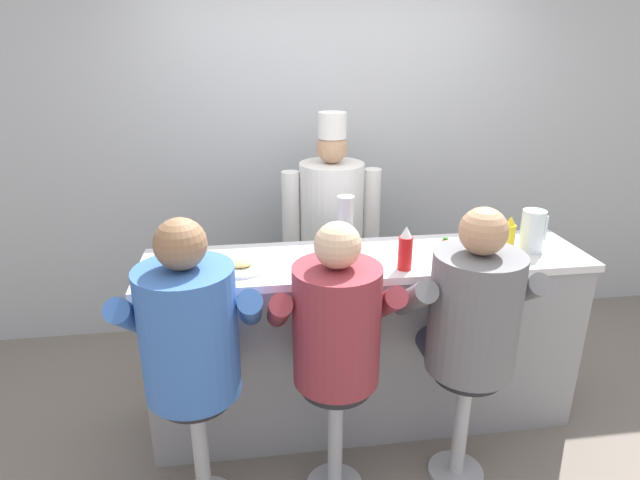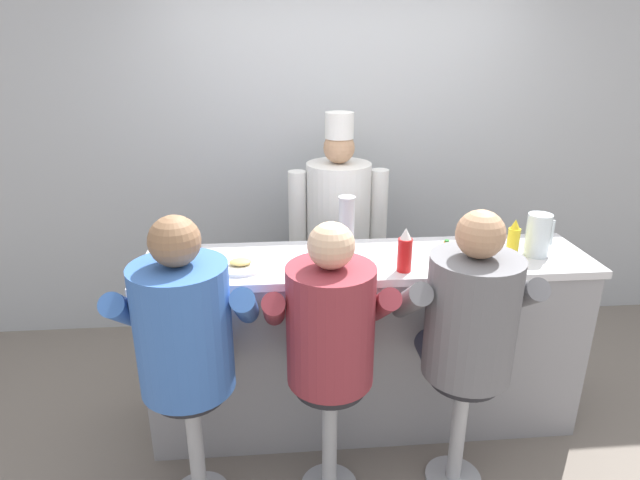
{
  "view_description": "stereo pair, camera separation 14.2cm",
  "coord_description": "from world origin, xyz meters",
  "px_view_note": "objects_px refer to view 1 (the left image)",
  "views": [
    {
      "loc": [
        -0.62,
        -2.28,
        2.11
      ],
      "look_at": [
        -0.26,
        0.25,
        1.14
      ],
      "focal_mm": 30.0,
      "sensor_mm": 36.0,
      "label": 1
    },
    {
      "loc": [
        -0.48,
        -2.29,
        2.11
      ],
      "look_at": [
        -0.26,
        0.25,
        1.14
      ],
      "focal_mm": 30.0,
      "sensor_mm": 36.0,
      "label": 2
    }
  ],
  "objects_px": {
    "diner_seated_maroon": "(335,330)",
    "cup_stack_steel": "(345,226)",
    "breakfast_plate": "(241,267)",
    "cereal_bowl": "(353,268)",
    "water_pitcher_clear": "(532,231)",
    "hot_sauce_bottle_orange": "(445,250)",
    "diner_seated_grey": "(470,317)",
    "ketchup_bottle_red": "(405,249)",
    "mustard_bottle_yellow": "(509,236)",
    "diner_seated_blue": "(191,336)",
    "cook_in_whites_near": "(331,227)",
    "coffee_mug_white": "(329,257)"
  },
  "relations": [
    {
      "from": "cereal_bowl",
      "to": "cook_in_whites_near",
      "type": "xyz_separation_m",
      "value": [
        0.05,
        0.96,
        -0.13
      ]
    },
    {
      "from": "cup_stack_steel",
      "to": "diner_seated_grey",
      "type": "bearing_deg",
      "value": -47.67
    },
    {
      "from": "cup_stack_steel",
      "to": "coffee_mug_white",
      "type": "bearing_deg",
      "value": -129.36
    },
    {
      "from": "cup_stack_steel",
      "to": "cereal_bowl",
      "type": "bearing_deg",
      "value": -91.77
    },
    {
      "from": "water_pitcher_clear",
      "to": "diner_seated_maroon",
      "type": "bearing_deg",
      "value": -158.67
    },
    {
      "from": "breakfast_plate",
      "to": "cereal_bowl",
      "type": "relative_size",
      "value": 1.54
    },
    {
      "from": "hot_sauce_bottle_orange",
      "to": "cup_stack_steel",
      "type": "distance_m",
      "value": 0.53
    },
    {
      "from": "diner_seated_maroon",
      "to": "diner_seated_grey",
      "type": "relative_size",
      "value": 0.98
    },
    {
      "from": "breakfast_plate",
      "to": "cup_stack_steel",
      "type": "height_order",
      "value": "cup_stack_steel"
    },
    {
      "from": "diner_seated_maroon",
      "to": "cup_stack_steel",
      "type": "bearing_deg",
      "value": 75.25
    },
    {
      "from": "diner_seated_blue",
      "to": "diner_seated_grey",
      "type": "xyz_separation_m",
      "value": [
        1.27,
        -0.0,
        -0.01
      ]
    },
    {
      "from": "mustard_bottle_yellow",
      "to": "cup_stack_steel",
      "type": "distance_m",
      "value": 0.88
    },
    {
      "from": "coffee_mug_white",
      "to": "diner_seated_grey",
      "type": "bearing_deg",
      "value": -34.42
    },
    {
      "from": "diner_seated_grey",
      "to": "diner_seated_blue",
      "type": "bearing_deg",
      "value": 179.97
    },
    {
      "from": "hot_sauce_bottle_orange",
      "to": "diner_seated_maroon",
      "type": "height_order",
      "value": "diner_seated_maroon"
    },
    {
      "from": "mustard_bottle_yellow",
      "to": "water_pitcher_clear",
      "type": "height_order",
      "value": "water_pitcher_clear"
    },
    {
      "from": "water_pitcher_clear",
      "to": "diner_seated_blue",
      "type": "bearing_deg",
      "value": -165.95
    },
    {
      "from": "cup_stack_steel",
      "to": "cook_in_whites_near",
      "type": "relative_size",
      "value": 0.19
    },
    {
      "from": "mustard_bottle_yellow",
      "to": "cup_stack_steel",
      "type": "height_order",
      "value": "cup_stack_steel"
    },
    {
      "from": "ketchup_bottle_red",
      "to": "water_pitcher_clear",
      "type": "relative_size",
      "value": 0.99
    },
    {
      "from": "ketchup_bottle_red",
      "to": "cup_stack_steel",
      "type": "xyz_separation_m",
      "value": [
        -0.26,
        0.23,
        0.06
      ]
    },
    {
      "from": "cup_stack_steel",
      "to": "diner_seated_blue",
      "type": "bearing_deg",
      "value": -145.24
    },
    {
      "from": "water_pitcher_clear",
      "to": "diner_seated_grey",
      "type": "height_order",
      "value": "diner_seated_grey"
    },
    {
      "from": "ketchup_bottle_red",
      "to": "hot_sauce_bottle_orange",
      "type": "relative_size",
      "value": 1.69
    },
    {
      "from": "diner_seated_grey",
      "to": "cook_in_whites_near",
      "type": "distance_m",
      "value": 1.33
    },
    {
      "from": "hot_sauce_bottle_orange",
      "to": "cook_in_whites_near",
      "type": "distance_m",
      "value": 1.0
    },
    {
      "from": "mustard_bottle_yellow",
      "to": "diner_seated_grey",
      "type": "bearing_deg",
      "value": -131.3
    },
    {
      "from": "water_pitcher_clear",
      "to": "diner_seated_maroon",
      "type": "distance_m",
      "value": 1.26
    },
    {
      "from": "cup_stack_steel",
      "to": "diner_seated_maroon",
      "type": "relative_size",
      "value": 0.23
    },
    {
      "from": "hot_sauce_bottle_orange",
      "to": "breakfast_plate",
      "type": "relative_size",
      "value": 0.54
    },
    {
      "from": "cook_in_whites_near",
      "to": "water_pitcher_clear",
      "type": "bearing_deg",
      "value": -39.78
    },
    {
      "from": "diner_seated_maroon",
      "to": "water_pitcher_clear",
      "type": "bearing_deg",
      "value": 21.33
    },
    {
      "from": "hot_sauce_bottle_orange",
      "to": "diner_seated_blue",
      "type": "height_order",
      "value": "diner_seated_blue"
    },
    {
      "from": "hot_sauce_bottle_orange",
      "to": "coffee_mug_white",
      "type": "xyz_separation_m",
      "value": [
        -0.6,
        0.05,
        -0.02
      ]
    },
    {
      "from": "mustard_bottle_yellow",
      "to": "cup_stack_steel",
      "type": "xyz_separation_m",
      "value": [
        -0.87,
        0.12,
        0.06
      ]
    },
    {
      "from": "cereal_bowl",
      "to": "water_pitcher_clear",
      "type": "bearing_deg",
      "value": 8.86
    },
    {
      "from": "cereal_bowl",
      "to": "coffee_mug_white",
      "type": "distance_m",
      "value": 0.16
    },
    {
      "from": "diner_seated_grey",
      "to": "cook_in_whites_near",
      "type": "relative_size",
      "value": 0.86
    },
    {
      "from": "ketchup_bottle_red",
      "to": "water_pitcher_clear",
      "type": "bearing_deg",
      "value": 10.65
    },
    {
      "from": "ketchup_bottle_red",
      "to": "diner_seated_grey",
      "type": "xyz_separation_m",
      "value": [
        0.23,
        -0.31,
        -0.23
      ]
    },
    {
      "from": "hot_sauce_bottle_orange",
      "to": "diner_seated_grey",
      "type": "distance_m",
      "value": 0.41
    },
    {
      "from": "water_pitcher_clear",
      "to": "breakfast_plate",
      "type": "bearing_deg",
      "value": -178.72
    },
    {
      "from": "breakfast_plate",
      "to": "diner_seated_maroon",
      "type": "height_order",
      "value": "diner_seated_maroon"
    },
    {
      "from": "breakfast_plate",
      "to": "cereal_bowl",
      "type": "xyz_separation_m",
      "value": [
        0.55,
        -0.12,
        0.01
      ]
    },
    {
      "from": "coffee_mug_white",
      "to": "breakfast_plate",
      "type": "bearing_deg",
      "value": 179.72
    },
    {
      "from": "diner_seated_blue",
      "to": "diner_seated_grey",
      "type": "bearing_deg",
      "value": -0.03
    },
    {
      "from": "ketchup_bottle_red",
      "to": "diner_seated_grey",
      "type": "distance_m",
      "value": 0.45
    },
    {
      "from": "hot_sauce_bottle_orange",
      "to": "cereal_bowl",
      "type": "relative_size",
      "value": 0.84
    },
    {
      "from": "coffee_mug_white",
      "to": "ketchup_bottle_red",
      "type": "bearing_deg",
      "value": -15.76
    },
    {
      "from": "hot_sauce_bottle_orange",
      "to": "diner_seated_maroon",
      "type": "distance_m",
      "value": 0.76
    }
  ]
}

